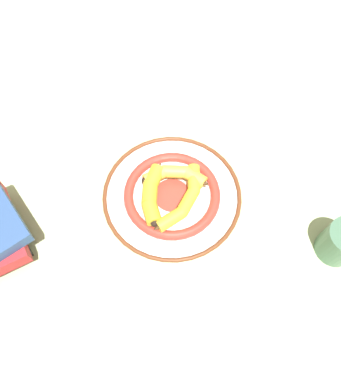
{
  "coord_description": "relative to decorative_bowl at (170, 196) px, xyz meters",
  "views": [
    {
      "loc": [
        0.36,
        -0.11,
        0.86
      ],
      "look_at": [
        -0.03,
        -0.0,
        0.04
      ],
      "focal_mm": 35.0,
      "sensor_mm": 36.0,
      "label": 1
    }
  ],
  "objects": [
    {
      "name": "ground_plane",
      "position": [
        0.03,
        0.0,
        -0.02
      ],
      "size": [
        2.8,
        2.8,
        0.0
      ],
      "primitive_type": "plane",
      "color": "#B2C693"
    },
    {
      "name": "decorative_bowl",
      "position": [
        0.0,
        0.0,
        0.0
      ],
      "size": [
        0.35,
        0.35,
        0.04
      ],
      "color": "white",
      "rests_on": "ground_plane"
    },
    {
      "name": "banana_a",
      "position": [
        -0.0,
        -0.05,
        0.04
      ],
      "size": [
        0.17,
        0.09,
        0.04
      ],
      "rotation": [
        0.0,
        0.0,
        5.97
      ],
      "color": "gold",
      "rests_on": "decorative_bowl"
    },
    {
      "name": "banana_b",
      "position": [
        0.04,
        0.02,
        0.03
      ],
      "size": [
        0.16,
        0.16,
        0.03
      ],
      "rotation": [
        0.0,
        0.0,
        8.67
      ],
      "color": "yellow",
      "rests_on": "decorative_bowl"
    },
    {
      "name": "banana_c",
      "position": [
        -0.04,
        0.02,
        0.03
      ],
      "size": [
        0.09,
        0.16,
        0.03
      ],
      "rotation": [
        0.0,
        0.0,
        10.69
      ],
      "color": "yellow",
      "rests_on": "decorative_bowl"
    }
  ]
}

